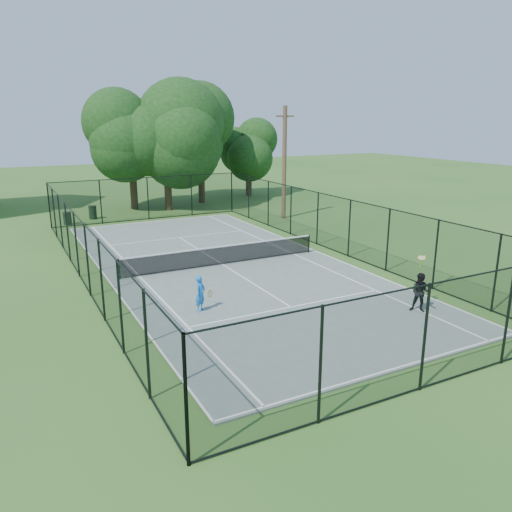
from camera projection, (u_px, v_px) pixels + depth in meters
name	position (u px, v px, depth m)	size (l,w,h in m)	color
ground	(223.00, 266.00, 24.40)	(120.00, 120.00, 0.00)	#2D5D20
tennis_court	(223.00, 265.00, 24.39)	(11.00, 24.00, 0.06)	slate
tennis_net	(223.00, 254.00, 24.25)	(10.08, 0.08, 0.95)	black
fence	(222.00, 236.00, 24.00)	(13.10, 26.10, 3.00)	black
tree_near_left	(131.00, 144.00, 38.31)	(6.25, 6.25, 8.15)	#332114
tree_near_mid	(166.00, 138.00, 37.67)	(6.82, 6.82, 8.92)	#332114
tree_near_right	(200.00, 134.00, 41.13)	(6.51, 6.51, 8.98)	#332114
tree_far_right	(249.00, 151.00, 45.34)	(4.93, 4.93, 6.52)	#332114
trash_bin_left	(67.00, 218.00, 33.69)	(0.58, 0.58, 0.86)	black
trash_bin_right	(93.00, 212.00, 35.53)	(0.58, 0.58, 0.96)	black
utility_pole	(284.00, 163.00, 34.92)	(1.40, 0.30, 7.79)	#4C3823
player_blue	(200.00, 293.00, 18.38)	(0.88, 0.57, 1.37)	blue
player_black	(421.00, 293.00, 18.30)	(1.07, 1.01, 2.02)	black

